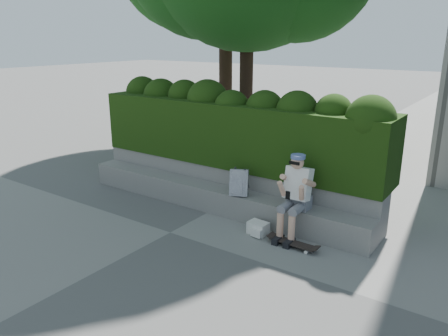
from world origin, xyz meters
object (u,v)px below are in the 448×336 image
Objects in this scene: person at (296,193)px; backpack_ground at (258,228)px; skateboard at (293,243)px; backpack_plaid at (239,183)px.

person is 0.87m from backpack_ground.
backpack_plaid is at bearing 162.36° from skateboard.
backpack_plaid is at bearing 175.89° from person.
backpack_plaid reaches higher than backpack_ground.
person is at bearing 115.29° from skateboard.
skateboard is 2.37× the size of backpack_ground.
backpack_plaid is 0.91m from backpack_ground.
backpack_plaid is 1.44× the size of backpack_ground.
person is 0.80m from skateboard.
backpack_ground is at bearing -152.77° from person.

